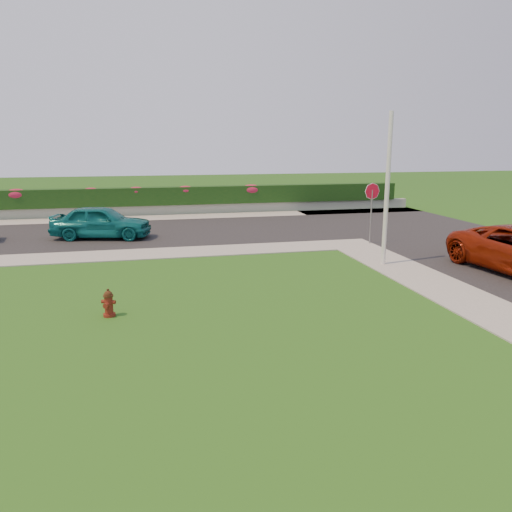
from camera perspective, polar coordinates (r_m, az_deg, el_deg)
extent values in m
plane|color=black|center=(11.98, -3.17, -8.57)|extent=(120.00, 120.00, 0.00)
cube|color=black|center=(25.57, -19.81, 2.25)|extent=(26.00, 8.00, 0.04)
cube|color=gray|center=(20.88, -24.07, -0.34)|extent=(24.00, 2.00, 0.04)
cube|color=gray|center=(22.30, 10.74, 1.33)|extent=(2.00, 2.00, 0.04)
cube|color=gray|center=(30.33, -11.21, 4.31)|extent=(34.00, 2.00, 0.04)
cube|color=gray|center=(31.78, -11.33, 5.19)|extent=(34.00, 0.40, 0.60)
cube|color=black|center=(31.78, -11.40, 6.73)|extent=(32.00, 0.90, 1.10)
cylinder|color=#50160C|center=(13.48, -16.40, -6.46)|extent=(0.31, 0.31, 0.07)
cylinder|color=#50160C|center=(13.39, -16.48, -5.35)|extent=(0.21, 0.21, 0.48)
cylinder|color=black|center=(13.32, -16.54, -4.37)|extent=(0.26, 0.26, 0.05)
sphere|color=black|center=(13.32, -16.55, -4.26)|extent=(0.21, 0.21, 0.21)
cylinder|color=black|center=(13.28, -16.58, -3.77)|extent=(0.06, 0.06, 0.06)
cylinder|color=#50160C|center=(13.43, -17.02, -5.00)|extent=(0.12, 0.13, 0.10)
cylinder|color=#50160C|center=(13.31, -15.97, -5.09)|extent=(0.12, 0.13, 0.10)
cylinder|color=#50160C|center=(13.27, -16.75, -5.45)|extent=(0.17, 0.16, 0.14)
imported|color=#0C5E61|center=(24.17, -17.26, 3.75)|extent=(4.79, 2.78, 1.53)
cylinder|color=silver|center=(18.42, 14.76, 7.26)|extent=(0.16, 0.16, 5.44)
cylinder|color=slate|center=(22.40, 13.00, 4.32)|extent=(0.06, 0.06, 2.38)
cylinder|color=red|center=(22.27, 13.14, 7.21)|extent=(0.69, 0.12, 0.69)
cylinder|color=white|center=(22.27, 13.14, 7.21)|extent=(0.73, 0.12, 0.74)
ellipsoid|color=#C12143|center=(32.43, -25.69, 6.36)|extent=(1.31, 0.84, 0.66)
ellipsoid|color=#C12143|center=(31.77, -18.35, 6.95)|extent=(1.07, 0.69, 0.53)
ellipsoid|color=#C12143|center=(31.64, -13.53, 7.20)|extent=(1.12, 0.72, 0.56)
ellipsoid|color=#C12143|center=(31.75, -8.07, 7.43)|extent=(1.15, 0.74, 0.57)
ellipsoid|color=#C12143|center=(32.38, -0.56, 7.60)|extent=(1.32, 0.85, 0.66)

